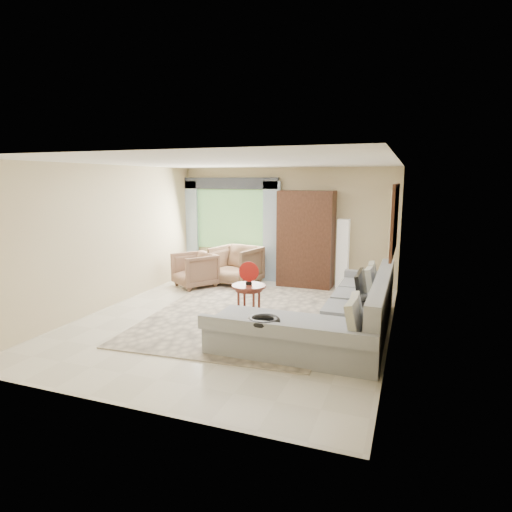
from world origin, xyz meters
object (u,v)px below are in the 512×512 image
at_px(sectional_sofa, 340,318).
at_px(potted_plant, 205,267).
at_px(tv_screen, 361,287).
at_px(floor_lamp, 343,254).
at_px(coffee_table, 249,301).
at_px(armoire, 306,239).
at_px(armchair_left, 195,270).
at_px(armchair_right, 236,265).

distance_m(sectional_sofa, potted_plant, 4.67).
relative_size(tv_screen, floor_lamp, 0.49).
bearing_deg(coffee_table, potted_plant, 130.11).
xyz_separation_m(potted_plant, armoire, (2.47, 0.05, 0.80)).
height_order(coffee_table, armoire, armoire).
bearing_deg(tv_screen, sectional_sofa, -134.00).
bearing_deg(tv_screen, armoire, 119.78).
relative_size(sectional_sofa, floor_lamp, 2.31).
bearing_deg(armchair_left, armchair_right, 68.87).
xyz_separation_m(sectional_sofa, armchair_left, (-3.49, 1.96, 0.09)).
relative_size(potted_plant, armoire, 0.24).
bearing_deg(armchair_right, tv_screen, -23.59).
height_order(sectional_sofa, tv_screen, tv_screen).
distance_m(coffee_table, floor_lamp, 2.90).
bearing_deg(sectional_sofa, tv_screen, 46.00).
relative_size(sectional_sofa, armchair_left, 4.20).
distance_m(armchair_right, armoire, 1.66).
distance_m(armchair_left, armchair_right, 0.93).
bearing_deg(armchair_left, sectional_sofa, 6.07).
bearing_deg(coffee_table, floor_lamp, 66.08).
bearing_deg(armoire, coffee_table, -98.02).
distance_m(tv_screen, floor_lamp, 2.77).
bearing_deg(potted_plant, armchair_left, -76.65).
xyz_separation_m(coffee_table, armoire, (0.36, 2.56, 0.75)).
xyz_separation_m(sectional_sofa, coffee_table, (-1.59, 0.34, 0.02)).
bearing_deg(floor_lamp, tv_screen, -75.37).
height_order(coffee_table, potted_plant, coffee_table).
distance_m(sectional_sofa, floor_lamp, 3.03).
relative_size(sectional_sofa, armoire, 1.65).
xyz_separation_m(armoire, floor_lamp, (0.80, 0.06, -0.30)).
bearing_deg(armchair_right, armoire, 28.74).
relative_size(tv_screen, armchair_right, 0.77).
bearing_deg(armchair_right, sectional_sofa, -29.53).
bearing_deg(armchair_right, armchair_left, -133.71).
xyz_separation_m(sectional_sofa, floor_lamp, (-0.43, 2.96, 0.47)).
xyz_separation_m(armchair_left, armchair_right, (0.78, 0.51, 0.06)).
xyz_separation_m(tv_screen, floor_lamp, (-0.70, 2.68, 0.03)).
xyz_separation_m(armchair_right, potted_plant, (-0.99, 0.38, -0.19)).
bearing_deg(armchair_right, floor_lamp, 24.74).
bearing_deg(sectional_sofa, armchair_right, 137.74).
relative_size(coffee_table, potted_plant, 1.17).
relative_size(sectional_sofa, tv_screen, 4.68).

